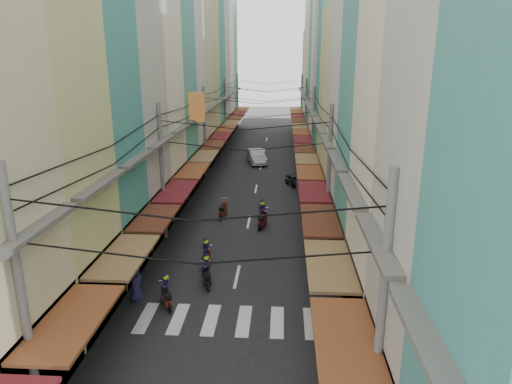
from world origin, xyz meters
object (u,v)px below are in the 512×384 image
at_px(white_car, 257,163).
at_px(market_umbrella, 382,240).
at_px(traffic_sign, 348,234).
at_px(bicycle, 350,250).

height_order(white_car, market_umbrella, market_umbrella).
xyz_separation_m(white_car, traffic_sign, (5.99, -25.33, 2.34)).
distance_m(white_car, traffic_sign, 26.13).
bearing_deg(bicycle, traffic_sign, 172.27).
height_order(white_car, traffic_sign, traffic_sign).
bearing_deg(white_car, market_umbrella, -86.94).
distance_m(bicycle, traffic_sign, 4.24).
height_order(bicycle, market_umbrella, market_umbrella).
height_order(white_car, bicycle, white_car).
relative_size(bicycle, market_umbrella, 0.62).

